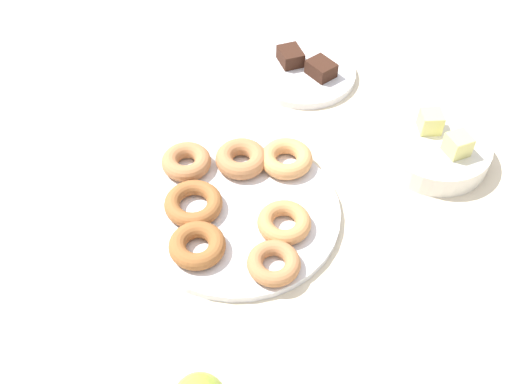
{
  "coord_description": "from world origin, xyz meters",
  "views": [
    {
      "loc": [
        0.57,
        -0.17,
        0.73
      ],
      "look_at": [
        0.0,
        0.03,
        0.04
      ],
      "focal_mm": 41.05,
      "sensor_mm": 36.0,
      "label": 1
    }
  ],
  "objects": [
    {
      "name": "ground_plane",
      "position": [
        0.0,
        0.0,
        0.0
      ],
      "size": [
        2.4,
        2.4,
        0.0
      ],
      "primitive_type": "plane",
      "color": "beige"
    },
    {
      "name": "donut_plate",
      "position": [
        0.0,
        0.0,
        0.01
      ],
      "size": [
        0.33,
        0.33,
        0.01
      ],
      "primitive_type": "cylinder",
      "color": "silver",
      "rests_on": "ground_plane"
    },
    {
      "name": "donut_0",
      "position": [
        0.06,
        0.06,
        0.03
      ],
      "size": [
        0.11,
        0.11,
        0.02
      ],
      "primitive_type": "torus",
      "rotation": [
        0.0,
        0.0,
        2.04
      ],
      "color": "#C6844C",
      "rests_on": "donut_plate"
    },
    {
      "name": "donut_1",
      "position": [
        -0.09,
        0.04,
        0.03
      ],
      "size": [
        0.12,
        0.12,
        0.03
      ],
      "primitive_type": "torus",
      "rotation": [
        0.0,
        0.0,
        5.42
      ],
      "color": "#B27547",
      "rests_on": "donut_plate"
    },
    {
      "name": "donut_2",
      "position": [
        0.12,
        0.01,
        0.02
      ],
      "size": [
        0.1,
        0.1,
        0.02
      ],
      "primitive_type": "torus",
      "rotation": [
        0.0,
        0.0,
        1.24
      ],
      "color": "#B27547",
      "rests_on": "donut_plate"
    },
    {
      "name": "donut_3",
      "position": [
        -0.12,
        -0.05,
        0.03
      ],
      "size": [
        0.12,
        0.12,
        0.03
      ],
      "primitive_type": "torus",
      "rotation": [
        0.0,
        0.0,
        3.99
      ],
      "color": "#B27547",
      "rests_on": "donut_plate"
    },
    {
      "name": "donut_4",
      "position": [
        0.06,
        -0.08,
        0.03
      ],
      "size": [
        0.11,
        0.11,
        0.03
      ],
      "primitive_type": "torus",
      "rotation": [
        0.0,
        0.0,
        0.33
      ],
      "color": "#995B2D",
      "rests_on": "donut_plate"
    },
    {
      "name": "donut_5",
      "position": [
        -0.07,
        0.11,
        0.03
      ],
      "size": [
        0.13,
        0.13,
        0.03
      ],
      "primitive_type": "torus",
      "rotation": [
        0.0,
        0.0,
        2.25
      ],
      "color": "tan",
      "rests_on": "donut_plate"
    },
    {
      "name": "donut_6",
      "position": [
        -0.02,
        -0.07,
        0.03
      ],
      "size": [
        0.12,
        0.12,
        0.02
      ],
      "primitive_type": "torus",
      "rotation": [
        0.0,
        0.0,
        1.1
      ],
      "color": "#995B2D",
      "rests_on": "donut_plate"
    },
    {
      "name": "cake_plate",
      "position": [
        -0.3,
        0.23,
        0.01
      ],
      "size": [
        0.21,
        0.21,
        0.02
      ],
      "primitive_type": "cylinder",
      "color": "silver",
      "rests_on": "ground_plane"
    },
    {
      "name": "brownie_near",
      "position": [
        -0.33,
        0.22,
        0.03
      ],
      "size": [
        0.05,
        0.04,
        0.03
      ],
      "primitive_type": "cube",
      "rotation": [
        0.0,
        0.0,
        -0.0
      ],
      "color": "#381E14",
      "rests_on": "cake_plate"
    },
    {
      "name": "brownie_far",
      "position": [
        -0.27,
        0.26,
        0.03
      ],
      "size": [
        0.06,
        0.06,
        0.03
      ],
      "primitive_type": "cube",
      "rotation": [
        0.0,
        0.0,
        0.33
      ],
      "color": "#381E14",
      "rests_on": "cake_plate"
    },
    {
      "name": "fruit_bowl",
      "position": [
        -0.01,
        0.36,
        0.02
      ],
      "size": [
        0.18,
        0.18,
        0.04
      ],
      "primitive_type": "cylinder",
      "color": "silver",
      "rests_on": "ground_plane"
    },
    {
      "name": "melon_chunk_left",
      "position": [
        -0.04,
        0.36,
        0.06
      ],
      "size": [
        0.04,
        0.04,
        0.04
      ],
      "primitive_type": "cube",
      "rotation": [
        0.0,
        0.0,
        -0.28
      ],
      "color": "#DBD67A",
      "rests_on": "fruit_bowl"
    },
    {
      "name": "melon_chunk_right",
      "position": [
        0.02,
        0.37,
        0.06
      ],
      "size": [
        0.04,
        0.04,
        0.04
      ],
      "primitive_type": "cube",
      "rotation": [
        0.0,
        0.0,
        0.05
      ],
      "color": "#DBD67A",
      "rests_on": "fruit_bowl"
    }
  ]
}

